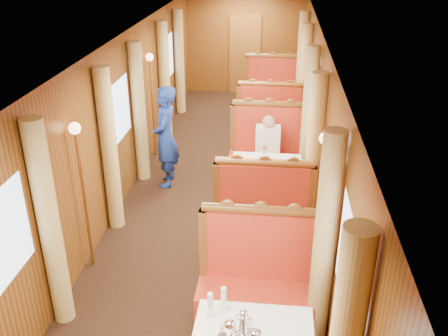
# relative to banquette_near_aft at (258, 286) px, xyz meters

# --- Properties ---
(floor) EXTENTS (3.00, 12.00, 0.01)m
(floor) POSITION_rel_banquette_near_aft_xyz_m (-0.75, 2.49, -0.42)
(floor) COLOR black
(floor) RESTS_ON ground
(ceiling) EXTENTS (3.00, 12.00, 0.01)m
(ceiling) POSITION_rel_banquette_near_aft_xyz_m (-0.75, 2.49, 2.08)
(ceiling) COLOR silver
(ceiling) RESTS_ON wall_left
(wall_far) EXTENTS (3.00, 0.01, 2.50)m
(wall_far) POSITION_rel_banquette_near_aft_xyz_m (-0.75, 8.49, 0.83)
(wall_far) COLOR brown
(wall_far) RESTS_ON floor
(wall_left) EXTENTS (0.01, 12.00, 2.50)m
(wall_left) POSITION_rel_banquette_near_aft_xyz_m (-2.25, 2.49, 0.83)
(wall_left) COLOR brown
(wall_left) RESTS_ON floor
(wall_right) EXTENTS (0.01, 12.00, 2.50)m
(wall_right) POSITION_rel_banquette_near_aft_xyz_m (0.75, 2.49, 0.83)
(wall_right) COLOR brown
(wall_right) RESTS_ON floor
(doorway_far) EXTENTS (0.80, 0.04, 2.00)m
(doorway_far) POSITION_rel_banquette_near_aft_xyz_m (-0.75, 8.46, 0.58)
(doorway_far) COLOR brown
(doorway_far) RESTS_ON floor
(banquette_near_aft) EXTENTS (1.30, 0.55, 1.34)m
(banquette_near_aft) POSITION_rel_banquette_near_aft_xyz_m (0.00, 0.00, 0.00)
(banquette_near_aft) COLOR #B01316
(banquette_near_aft) RESTS_ON floor
(table_mid) EXTENTS (1.05, 0.72, 0.75)m
(table_mid) POSITION_rel_banquette_near_aft_xyz_m (0.00, 2.49, -0.05)
(table_mid) COLOR white
(table_mid) RESTS_ON floor
(banquette_mid_fwd) EXTENTS (1.30, 0.55, 1.34)m
(banquette_mid_fwd) POSITION_rel_banquette_near_aft_xyz_m (0.00, 1.47, 0.00)
(banquette_mid_fwd) COLOR #B01316
(banquette_mid_fwd) RESTS_ON floor
(banquette_mid_aft) EXTENTS (1.30, 0.55, 1.34)m
(banquette_mid_aft) POSITION_rel_banquette_near_aft_xyz_m (0.00, 3.50, 0.00)
(banquette_mid_aft) COLOR #B01316
(banquette_mid_aft) RESTS_ON floor
(table_far) EXTENTS (1.05, 0.72, 0.75)m
(table_far) POSITION_rel_banquette_near_aft_xyz_m (0.00, 5.99, -0.05)
(table_far) COLOR white
(table_far) RESTS_ON floor
(banquette_far_fwd) EXTENTS (1.30, 0.55, 1.34)m
(banquette_far_fwd) POSITION_rel_banquette_near_aft_xyz_m (0.00, 4.97, 0.00)
(banquette_far_fwd) COLOR #B01316
(banquette_far_fwd) RESTS_ON floor
(banquette_far_aft) EXTENTS (1.30, 0.55, 1.34)m
(banquette_far_aft) POSITION_rel_banquette_near_aft_xyz_m (0.00, 7.00, 0.00)
(banquette_far_aft) COLOR #B01316
(banquette_far_aft) RESTS_ON floor
(tea_tray) EXTENTS (0.39, 0.33, 0.01)m
(tea_tray) POSITION_rel_banquette_near_aft_xyz_m (-0.12, -1.10, 0.33)
(tea_tray) COLOR silver
(tea_tray) RESTS_ON table_near
(teapot_left) EXTENTS (0.21, 0.19, 0.15)m
(teapot_left) POSITION_rel_banquette_near_aft_xyz_m (-0.20, -1.12, 0.40)
(teapot_left) COLOR silver
(teapot_left) RESTS_ON tea_tray
(teapot_back) EXTENTS (0.15, 0.11, 0.12)m
(teapot_back) POSITION_rel_banquette_near_aft_xyz_m (-0.09, -0.94, 0.38)
(teapot_back) COLOR silver
(teapot_back) RESTS_ON tea_tray
(cup_inboard) EXTENTS (0.08, 0.08, 0.26)m
(cup_inboard) POSITION_rel_banquette_near_aft_xyz_m (-0.40, -0.88, 0.43)
(cup_inboard) COLOR white
(cup_inboard) RESTS_ON table_near
(cup_outboard) EXTENTS (0.08, 0.08, 0.26)m
(cup_outboard) POSITION_rel_banquette_near_aft_xyz_m (-0.29, -0.79, 0.43)
(cup_outboard) COLOR white
(cup_outboard) RESTS_ON table_near
(rose_vase_mid) EXTENTS (0.06, 0.06, 0.36)m
(rose_vase_mid) POSITION_rel_banquette_near_aft_xyz_m (-0.03, 2.52, 0.50)
(rose_vase_mid) COLOR silver
(rose_vase_mid) RESTS_ON table_mid
(rose_vase_far) EXTENTS (0.06, 0.06, 0.36)m
(rose_vase_far) POSITION_rel_banquette_near_aft_xyz_m (0.04, 6.01, 0.50)
(rose_vase_far) COLOR silver
(rose_vase_far) RESTS_ON table_far
(curtain_left_near_b) EXTENTS (0.22, 0.22, 2.35)m
(curtain_left_near_b) POSITION_rel_banquette_near_aft_xyz_m (-2.13, -0.23, 0.75)
(curtain_left_near_b) COLOR tan
(curtain_left_near_b) RESTS_ON floor
(window_right_near) EXTENTS (0.01, 1.20, 0.90)m
(window_right_near) POSITION_rel_banquette_near_aft_xyz_m (0.74, -1.01, 1.03)
(window_right_near) COLOR #98ADCC
(window_right_near) RESTS_ON wall_right
(curtain_right_near_b) EXTENTS (0.22, 0.22, 2.35)m
(curtain_right_near_b) POSITION_rel_banquette_near_aft_xyz_m (0.63, -0.23, 0.75)
(curtain_right_near_b) COLOR tan
(curtain_right_near_b) RESTS_ON floor
(window_left_mid) EXTENTS (0.01, 1.20, 0.90)m
(window_left_mid) POSITION_rel_banquette_near_aft_xyz_m (-2.24, 2.49, 1.03)
(window_left_mid) COLOR #98ADCC
(window_left_mid) RESTS_ON wall_left
(curtain_left_mid_a) EXTENTS (0.22, 0.22, 2.35)m
(curtain_left_mid_a) POSITION_rel_banquette_near_aft_xyz_m (-2.13, 1.71, 0.75)
(curtain_left_mid_a) COLOR tan
(curtain_left_mid_a) RESTS_ON floor
(curtain_left_mid_b) EXTENTS (0.22, 0.22, 2.35)m
(curtain_left_mid_b) POSITION_rel_banquette_near_aft_xyz_m (-2.13, 3.27, 0.75)
(curtain_left_mid_b) COLOR tan
(curtain_left_mid_b) RESTS_ON floor
(window_right_mid) EXTENTS (0.01, 1.20, 0.90)m
(window_right_mid) POSITION_rel_banquette_near_aft_xyz_m (0.74, 2.49, 1.03)
(window_right_mid) COLOR #98ADCC
(window_right_mid) RESTS_ON wall_right
(curtain_right_mid_a) EXTENTS (0.22, 0.22, 2.35)m
(curtain_right_mid_a) POSITION_rel_banquette_near_aft_xyz_m (0.63, 1.71, 0.75)
(curtain_right_mid_a) COLOR tan
(curtain_right_mid_a) RESTS_ON floor
(curtain_right_mid_b) EXTENTS (0.22, 0.22, 2.35)m
(curtain_right_mid_b) POSITION_rel_banquette_near_aft_xyz_m (0.63, 3.27, 0.75)
(curtain_right_mid_b) COLOR tan
(curtain_right_mid_b) RESTS_ON floor
(window_left_far) EXTENTS (0.01, 1.20, 0.90)m
(window_left_far) POSITION_rel_banquette_near_aft_xyz_m (-2.24, 5.99, 1.03)
(window_left_far) COLOR #98ADCC
(window_left_far) RESTS_ON wall_left
(curtain_left_far_a) EXTENTS (0.22, 0.22, 2.35)m
(curtain_left_far_a) POSITION_rel_banquette_near_aft_xyz_m (-2.13, 5.21, 0.75)
(curtain_left_far_a) COLOR tan
(curtain_left_far_a) RESTS_ON floor
(curtain_left_far_b) EXTENTS (0.22, 0.22, 2.35)m
(curtain_left_far_b) POSITION_rel_banquette_near_aft_xyz_m (-2.13, 6.77, 0.75)
(curtain_left_far_b) COLOR tan
(curtain_left_far_b) RESTS_ON floor
(window_right_far) EXTENTS (0.01, 1.20, 0.90)m
(window_right_far) POSITION_rel_banquette_near_aft_xyz_m (0.74, 5.99, 1.03)
(window_right_far) COLOR #98ADCC
(window_right_far) RESTS_ON wall_right
(curtain_right_far_a) EXTENTS (0.22, 0.22, 2.35)m
(curtain_right_far_a) POSITION_rel_banquette_near_aft_xyz_m (0.63, 5.21, 0.75)
(curtain_right_far_a) COLOR tan
(curtain_right_far_a) RESTS_ON floor
(curtain_right_far_b) EXTENTS (0.22, 0.22, 2.35)m
(curtain_right_far_b) POSITION_rel_banquette_near_aft_xyz_m (0.63, 6.77, 0.75)
(curtain_right_far_b) COLOR tan
(curtain_right_far_b) RESTS_ON floor
(sconce_left_fore) EXTENTS (0.14, 0.14, 1.95)m
(sconce_left_fore) POSITION_rel_banquette_near_aft_xyz_m (-2.15, 0.74, 0.96)
(sconce_left_fore) COLOR #BF8C3F
(sconce_left_fore) RESTS_ON floor
(sconce_right_fore) EXTENTS (0.14, 0.14, 1.95)m
(sconce_right_fore) POSITION_rel_banquette_near_aft_xyz_m (0.65, 0.74, 0.96)
(sconce_right_fore) COLOR #BF8C3F
(sconce_right_fore) RESTS_ON floor
(sconce_left_aft) EXTENTS (0.14, 0.14, 1.95)m
(sconce_left_aft) POSITION_rel_banquette_near_aft_xyz_m (-2.15, 4.24, 0.96)
(sconce_left_aft) COLOR #BF8C3F
(sconce_left_aft) RESTS_ON floor
(sconce_right_aft) EXTENTS (0.14, 0.14, 1.95)m
(sconce_right_aft) POSITION_rel_banquette_near_aft_xyz_m (0.65, 4.24, 0.96)
(sconce_right_aft) COLOR #BF8C3F
(sconce_right_aft) RESTS_ON floor
(steward) EXTENTS (0.46, 0.65, 1.70)m
(steward) POSITION_rel_banquette_near_aft_xyz_m (-1.66, 3.08, 0.43)
(steward) COLOR navy
(steward) RESTS_ON floor
(passenger) EXTENTS (0.40, 0.44, 0.76)m
(passenger) POSITION_rel_banquette_near_aft_xyz_m (-0.00, 3.25, 0.32)
(passenger) COLOR beige
(passenger) RESTS_ON banquette_mid_aft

